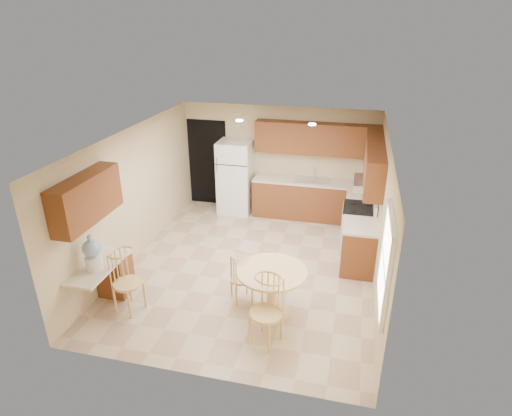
% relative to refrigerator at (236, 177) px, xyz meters
% --- Properties ---
extents(floor, '(5.50, 5.50, 0.00)m').
position_rel_refrigerator_xyz_m(floor, '(0.95, -2.40, -0.86)').
color(floor, '#C2AC8D').
rests_on(floor, ground).
extents(ceiling, '(4.50, 5.50, 0.02)m').
position_rel_refrigerator_xyz_m(ceiling, '(0.95, -2.40, 1.64)').
color(ceiling, white).
rests_on(ceiling, wall_back).
extents(wall_back, '(4.50, 0.02, 2.50)m').
position_rel_refrigerator_xyz_m(wall_back, '(0.95, 0.35, 0.39)').
color(wall_back, beige).
rests_on(wall_back, floor).
extents(wall_front, '(4.50, 0.02, 2.50)m').
position_rel_refrigerator_xyz_m(wall_front, '(0.95, -5.15, 0.39)').
color(wall_front, beige).
rests_on(wall_front, floor).
extents(wall_left, '(0.02, 5.50, 2.50)m').
position_rel_refrigerator_xyz_m(wall_left, '(-1.30, -2.40, 0.39)').
color(wall_left, beige).
rests_on(wall_left, floor).
extents(wall_right, '(0.02, 5.50, 2.50)m').
position_rel_refrigerator_xyz_m(wall_right, '(3.20, -2.40, 0.39)').
color(wall_right, beige).
rests_on(wall_right, floor).
extents(doorway, '(0.90, 0.02, 2.10)m').
position_rel_refrigerator_xyz_m(doorway, '(-0.80, 0.34, 0.19)').
color(doorway, black).
rests_on(doorway, floor).
extents(base_cab_back, '(2.75, 0.60, 0.87)m').
position_rel_refrigerator_xyz_m(base_cab_back, '(1.83, 0.05, -0.43)').
color(base_cab_back, brown).
rests_on(base_cab_back, floor).
extents(counter_back, '(2.75, 0.63, 0.04)m').
position_rel_refrigerator_xyz_m(counter_back, '(1.83, 0.05, 0.03)').
color(counter_back, beige).
rests_on(counter_back, base_cab_back).
extents(base_cab_right_a, '(0.60, 0.59, 0.87)m').
position_rel_refrigerator_xyz_m(base_cab_right_a, '(2.90, -0.54, -0.43)').
color(base_cab_right_a, brown).
rests_on(base_cab_right_a, floor).
extents(counter_right_a, '(0.63, 0.59, 0.04)m').
position_rel_refrigerator_xyz_m(counter_right_a, '(2.90, -0.54, 0.03)').
color(counter_right_a, beige).
rests_on(counter_right_a, base_cab_right_a).
extents(base_cab_right_b, '(0.60, 0.80, 0.87)m').
position_rel_refrigerator_xyz_m(base_cab_right_b, '(2.90, -2.00, -0.43)').
color(base_cab_right_b, brown).
rests_on(base_cab_right_b, floor).
extents(counter_right_b, '(0.63, 0.80, 0.04)m').
position_rel_refrigerator_xyz_m(counter_right_b, '(2.90, -2.00, 0.03)').
color(counter_right_b, beige).
rests_on(counter_right_b, base_cab_right_b).
extents(upper_cab_back, '(2.75, 0.33, 0.70)m').
position_rel_refrigerator_xyz_m(upper_cab_back, '(1.83, 0.19, 0.99)').
color(upper_cab_back, brown).
rests_on(upper_cab_back, wall_back).
extents(upper_cab_right, '(0.33, 2.42, 0.70)m').
position_rel_refrigerator_xyz_m(upper_cab_right, '(3.04, -1.19, 0.99)').
color(upper_cab_right, brown).
rests_on(upper_cab_right, wall_right).
extents(upper_cab_left, '(0.33, 1.40, 0.70)m').
position_rel_refrigerator_xyz_m(upper_cab_left, '(-1.13, -4.00, 0.99)').
color(upper_cab_left, brown).
rests_on(upper_cab_left, wall_left).
extents(sink, '(0.78, 0.44, 0.01)m').
position_rel_refrigerator_xyz_m(sink, '(1.80, 0.05, 0.05)').
color(sink, silver).
rests_on(sink, counter_back).
extents(range_hood, '(0.50, 0.76, 0.14)m').
position_rel_refrigerator_xyz_m(range_hood, '(2.95, -1.22, 0.56)').
color(range_hood, silver).
rests_on(range_hood, upper_cab_right).
extents(desk_pedestal, '(0.48, 0.42, 0.72)m').
position_rel_refrigerator_xyz_m(desk_pedestal, '(-1.05, -3.72, -0.50)').
color(desk_pedestal, brown).
rests_on(desk_pedestal, floor).
extents(desk_top, '(0.50, 1.20, 0.04)m').
position_rel_refrigerator_xyz_m(desk_top, '(-1.05, -4.10, -0.11)').
color(desk_top, beige).
rests_on(desk_top, desk_pedestal).
extents(window, '(0.06, 1.12, 1.30)m').
position_rel_refrigerator_xyz_m(window, '(3.18, -4.25, 0.64)').
color(window, white).
rests_on(window, wall_right).
extents(can_light_a, '(0.14, 0.14, 0.02)m').
position_rel_refrigerator_xyz_m(can_light_a, '(0.45, -1.20, 1.62)').
color(can_light_a, white).
rests_on(can_light_a, ceiling).
extents(can_light_b, '(0.14, 0.14, 0.02)m').
position_rel_refrigerator_xyz_m(can_light_b, '(1.85, -1.20, 1.62)').
color(can_light_b, white).
rests_on(can_light_b, ceiling).
extents(refrigerator, '(0.76, 0.74, 1.73)m').
position_rel_refrigerator_xyz_m(refrigerator, '(0.00, 0.00, 0.00)').
color(refrigerator, white).
rests_on(refrigerator, floor).
extents(stove, '(0.65, 0.76, 1.09)m').
position_rel_refrigerator_xyz_m(stove, '(2.88, -1.22, -0.39)').
color(stove, white).
rests_on(stove, floor).
extents(dining_table, '(1.08, 1.08, 0.80)m').
position_rel_refrigerator_xyz_m(dining_table, '(1.62, -3.67, -0.34)').
color(dining_table, '#DEB66F').
rests_on(dining_table, floor).
extents(chair_table_a, '(0.38, 0.48, 0.86)m').
position_rel_refrigerator_xyz_m(chair_table_a, '(1.07, -3.50, -0.34)').
color(chair_table_a, '#DEB66F').
rests_on(chair_table_a, floor).
extents(chair_table_b, '(0.47, 0.51, 1.06)m').
position_rel_refrigerator_xyz_m(chair_table_b, '(1.67, -4.42, -0.22)').
color(chair_table_b, '#DEB66F').
rests_on(chair_table_b, floor).
extents(chair_desk, '(0.46, 0.59, 1.03)m').
position_rel_refrigerator_xyz_m(chair_desk, '(-0.60, -4.18, -0.23)').
color(chair_desk, '#DEB66F').
rests_on(chair_desk, floor).
extents(water_crock, '(0.28, 0.28, 0.57)m').
position_rel_refrigerator_xyz_m(water_crock, '(-1.05, -4.20, 0.16)').
color(water_crock, white).
rests_on(water_crock, desk_top).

